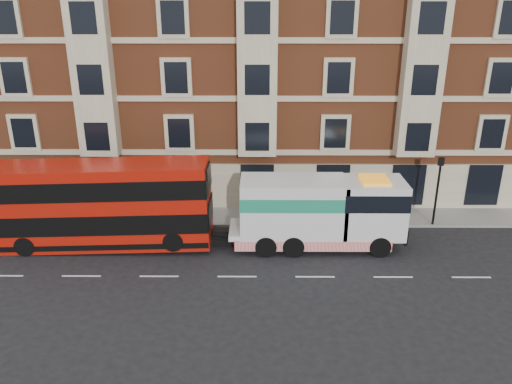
{
  "coord_description": "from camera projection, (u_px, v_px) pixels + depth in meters",
  "views": [
    {
      "loc": [
        1.11,
        -22.29,
        13.19
      ],
      "look_at": [
        0.95,
        4.0,
        3.12
      ],
      "focal_mm": 35.0,
      "sensor_mm": 36.0,
      "label": 1
    }
  ],
  "objects": [
    {
      "name": "pedestrian",
      "position": [
        128.0,
        212.0,
        30.99
      ],
      "size": [
        0.68,
        0.57,
        1.6
      ],
      "primitive_type": "imported",
      "rotation": [
        0.0,
        0.0,
        -0.37
      ],
      "color": "#191F32",
      "rests_on": "sidewalk"
    },
    {
      "name": "lamp_post_west",
      "position": [
        142.0,
        186.0,
        30.41
      ],
      "size": [
        0.35,
        0.15,
        4.35
      ],
      "color": "black",
      "rests_on": "sidewalk"
    },
    {
      "name": "ground",
      "position": [
        237.0,
        277.0,
        25.54
      ],
      "size": [
        120.0,
        120.0,
        0.0
      ],
      "primitive_type": "plane",
      "color": "black",
      "rests_on": "ground"
    },
    {
      "name": "victorian_terrace",
      "position": [
        251.0,
        48.0,
        35.95
      ],
      "size": [
        45.0,
        12.0,
        20.4
      ],
      "color": "brown",
      "rests_on": "ground"
    },
    {
      "name": "tow_truck",
      "position": [
        317.0,
        212.0,
        27.98
      ],
      "size": [
        9.72,
        2.87,
        4.05
      ],
      "color": "silver",
      "rests_on": "ground"
    },
    {
      "name": "lamp_post_east",
      "position": [
        438.0,
        186.0,
        30.31
      ],
      "size": [
        0.35,
        0.15,
        4.35
      ],
      "color": "black",
      "rests_on": "sidewalk"
    },
    {
      "name": "sidewalk",
      "position": [
        242.0,
        216.0,
        32.52
      ],
      "size": [
        90.0,
        3.0,
        0.15
      ],
      "primitive_type": "cube",
      "color": "slate",
      "rests_on": "ground"
    },
    {
      "name": "double_decker_bus",
      "position": [
        102.0,
        204.0,
        27.89
      ],
      "size": [
        12.13,
        2.79,
        4.91
      ],
      "color": "#A81409",
      "rests_on": "ground"
    }
  ]
}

